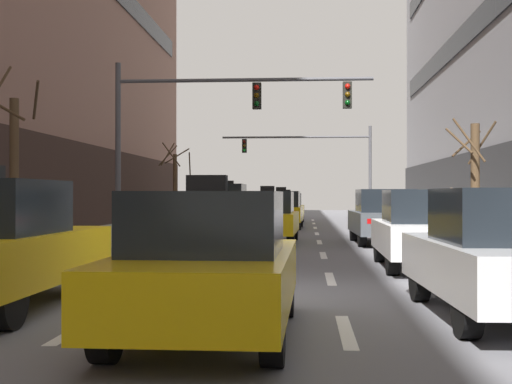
% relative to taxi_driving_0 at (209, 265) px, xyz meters
% --- Properties ---
extents(ground_plane, '(120.00, 120.00, 0.00)m').
position_rel_taxi_driving_0_xyz_m(ground_plane, '(-0.04, 3.45, -0.78)').
color(ground_plane, slate).
extents(lane_stripe_l1_s3, '(0.16, 2.00, 0.01)m').
position_rel_taxi_driving_0_xyz_m(lane_stripe_l1_s3, '(-1.57, 0.45, -0.78)').
color(lane_stripe_l1_s3, silver).
rests_on(lane_stripe_l1_s3, ground).
extents(lane_stripe_l1_s4, '(0.16, 2.00, 0.01)m').
position_rel_taxi_driving_0_xyz_m(lane_stripe_l1_s4, '(-1.57, 5.45, -0.78)').
color(lane_stripe_l1_s4, silver).
rests_on(lane_stripe_l1_s4, ground).
extents(lane_stripe_l1_s5, '(0.16, 2.00, 0.01)m').
position_rel_taxi_driving_0_xyz_m(lane_stripe_l1_s5, '(-1.57, 10.45, -0.78)').
color(lane_stripe_l1_s5, silver).
rests_on(lane_stripe_l1_s5, ground).
extents(lane_stripe_l1_s6, '(0.16, 2.00, 0.01)m').
position_rel_taxi_driving_0_xyz_m(lane_stripe_l1_s6, '(-1.57, 15.45, -0.78)').
color(lane_stripe_l1_s6, silver).
rests_on(lane_stripe_l1_s6, ground).
extents(lane_stripe_l1_s7, '(0.16, 2.00, 0.01)m').
position_rel_taxi_driving_0_xyz_m(lane_stripe_l1_s7, '(-1.57, 20.45, -0.78)').
color(lane_stripe_l1_s7, silver).
rests_on(lane_stripe_l1_s7, ground).
extents(lane_stripe_l1_s8, '(0.16, 2.00, 0.01)m').
position_rel_taxi_driving_0_xyz_m(lane_stripe_l1_s8, '(-1.57, 25.45, -0.78)').
color(lane_stripe_l1_s8, silver).
rests_on(lane_stripe_l1_s8, ground).
extents(lane_stripe_l1_s9, '(0.16, 2.00, 0.01)m').
position_rel_taxi_driving_0_xyz_m(lane_stripe_l1_s9, '(-1.57, 30.45, -0.78)').
color(lane_stripe_l1_s9, silver).
rests_on(lane_stripe_l1_s9, ground).
extents(lane_stripe_l1_s10, '(0.16, 2.00, 0.01)m').
position_rel_taxi_driving_0_xyz_m(lane_stripe_l1_s10, '(-1.57, 35.45, -0.78)').
color(lane_stripe_l1_s10, silver).
rests_on(lane_stripe_l1_s10, ground).
extents(lane_stripe_l2_s3, '(0.16, 2.00, 0.01)m').
position_rel_taxi_driving_0_xyz_m(lane_stripe_l2_s3, '(1.50, 0.45, -0.78)').
color(lane_stripe_l2_s3, silver).
rests_on(lane_stripe_l2_s3, ground).
extents(lane_stripe_l2_s4, '(0.16, 2.00, 0.01)m').
position_rel_taxi_driving_0_xyz_m(lane_stripe_l2_s4, '(1.50, 5.45, -0.78)').
color(lane_stripe_l2_s4, silver).
rests_on(lane_stripe_l2_s4, ground).
extents(lane_stripe_l2_s5, '(0.16, 2.00, 0.01)m').
position_rel_taxi_driving_0_xyz_m(lane_stripe_l2_s5, '(1.50, 10.45, -0.78)').
color(lane_stripe_l2_s5, silver).
rests_on(lane_stripe_l2_s5, ground).
extents(lane_stripe_l2_s6, '(0.16, 2.00, 0.01)m').
position_rel_taxi_driving_0_xyz_m(lane_stripe_l2_s6, '(1.50, 15.45, -0.78)').
color(lane_stripe_l2_s6, silver).
rests_on(lane_stripe_l2_s6, ground).
extents(lane_stripe_l2_s7, '(0.16, 2.00, 0.01)m').
position_rel_taxi_driving_0_xyz_m(lane_stripe_l2_s7, '(1.50, 20.45, -0.78)').
color(lane_stripe_l2_s7, silver).
rests_on(lane_stripe_l2_s7, ground).
extents(lane_stripe_l2_s8, '(0.16, 2.00, 0.01)m').
position_rel_taxi_driving_0_xyz_m(lane_stripe_l2_s8, '(1.50, 25.45, -0.78)').
color(lane_stripe_l2_s8, silver).
rests_on(lane_stripe_l2_s8, ground).
extents(lane_stripe_l2_s9, '(0.16, 2.00, 0.01)m').
position_rel_taxi_driving_0_xyz_m(lane_stripe_l2_s9, '(1.50, 30.45, -0.78)').
color(lane_stripe_l2_s9, silver).
rests_on(lane_stripe_l2_s9, ground).
extents(lane_stripe_l2_s10, '(0.16, 2.00, 0.01)m').
position_rel_taxi_driving_0_xyz_m(lane_stripe_l2_s10, '(1.50, 35.45, -0.78)').
color(lane_stripe_l2_s10, silver).
rests_on(lane_stripe_l2_s10, ground).
extents(taxi_driving_0, '(1.83, 4.25, 1.76)m').
position_rel_taxi_driving_0_xyz_m(taxi_driving_0, '(0.00, 0.00, 0.00)').
color(taxi_driving_0, black).
rests_on(taxi_driving_0, ground).
extents(taxi_driving_2, '(1.97, 4.45, 1.83)m').
position_rel_taxi_driving_0_xyz_m(taxi_driving_2, '(-0.16, 15.05, 0.03)').
color(taxi_driving_2, black).
rests_on(taxi_driving_2, ground).
extents(taxi_driving_3, '(2.04, 4.61, 1.90)m').
position_rel_taxi_driving_0_xyz_m(taxi_driving_3, '(-0.06, 24.72, 0.06)').
color(taxi_driving_3, black).
rests_on(taxi_driving_3, ground).
extents(taxi_driving_4, '(1.93, 4.42, 1.82)m').
position_rel_taxi_driving_0_xyz_m(taxi_driving_4, '(0.02, 30.86, 0.03)').
color(taxi_driving_4, black).
rests_on(taxi_driving_4, ground).
extents(taxi_driving_5, '(1.95, 4.46, 2.32)m').
position_rel_taxi_driving_0_xyz_m(taxi_driving_5, '(-3.12, 31.03, 0.29)').
color(taxi_driving_5, black).
rests_on(taxi_driving_5, ground).
extents(car_parked_1, '(1.94, 4.39, 1.63)m').
position_rel_taxi_driving_0_xyz_m(car_parked_1, '(3.53, 1.43, 0.02)').
color(car_parked_1, black).
rests_on(car_parked_1, ground).
extents(car_parked_2, '(1.90, 4.42, 1.65)m').
position_rel_taxi_driving_0_xyz_m(car_parked_2, '(3.52, 7.37, 0.03)').
color(car_parked_2, black).
rests_on(car_parked_2, ground).
extents(car_parked_3, '(2.00, 4.61, 1.72)m').
position_rel_taxi_driving_0_xyz_m(car_parked_3, '(3.53, 14.83, 0.06)').
color(car_parked_3, black).
rests_on(car_parked_3, ground).
extents(traffic_signal_0, '(8.35, 0.35, 5.71)m').
position_rel_taxi_driving_0_xyz_m(traffic_signal_0, '(-2.04, 15.00, 3.36)').
color(traffic_signal_0, '#4C4C51').
rests_on(traffic_signal_0, sidewalk_left).
extents(traffic_signal_1, '(9.11, 0.34, 5.59)m').
position_rel_taxi_driving_0_xyz_m(traffic_signal_1, '(2.01, 35.54, 3.18)').
color(traffic_signal_1, '#4C4C51').
rests_on(traffic_signal_1, sidewalk_right).
extents(street_tree_0, '(1.87, 1.67, 4.33)m').
position_rel_taxi_driving_0_xyz_m(street_tree_0, '(-6.14, 30.93, 1.52)').
color(street_tree_0, '#4C3823').
rests_on(street_tree_0, sidewalk_left).
extents(street_tree_1, '(1.60, 1.72, 4.74)m').
position_rel_taxi_driving_0_xyz_m(street_tree_1, '(-6.16, 9.35, 1.46)').
color(street_tree_1, '#4C3823').
rests_on(street_tree_1, sidewalk_left).
extents(street_tree_2, '(1.49, 1.48, 3.67)m').
position_rel_taxi_driving_0_xyz_m(street_tree_2, '(6.05, 13.68, 1.24)').
color(street_tree_2, '#4C3823').
rests_on(street_tree_2, sidewalk_right).
extents(pedestrian_1, '(0.28, 0.52, 1.65)m').
position_rel_taxi_driving_0_xyz_m(pedestrian_1, '(6.14, 17.44, 0.31)').
color(pedestrian_1, '#383D59').
rests_on(pedestrian_1, sidewalk_right).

